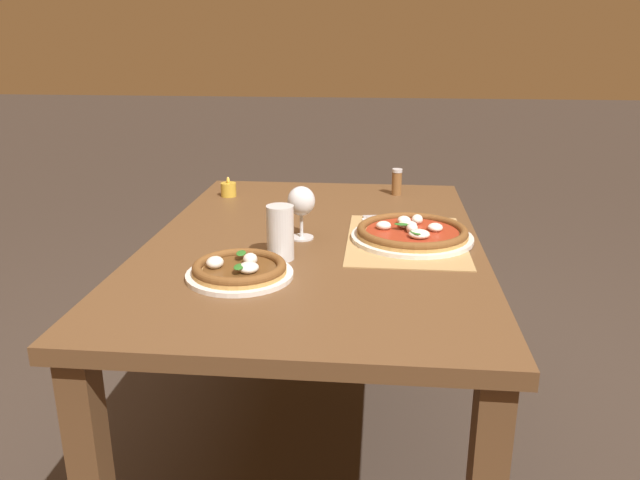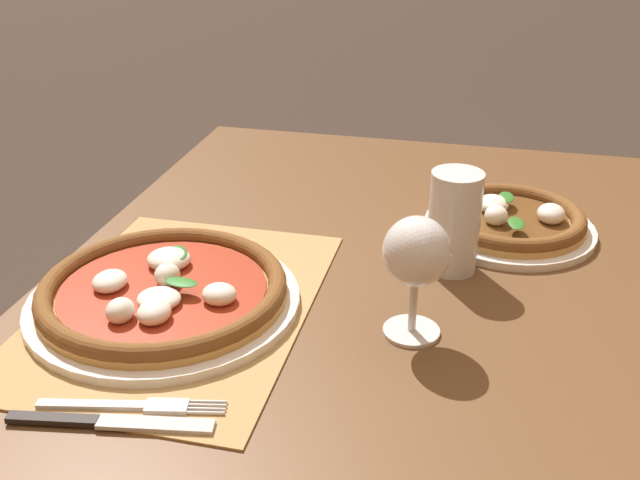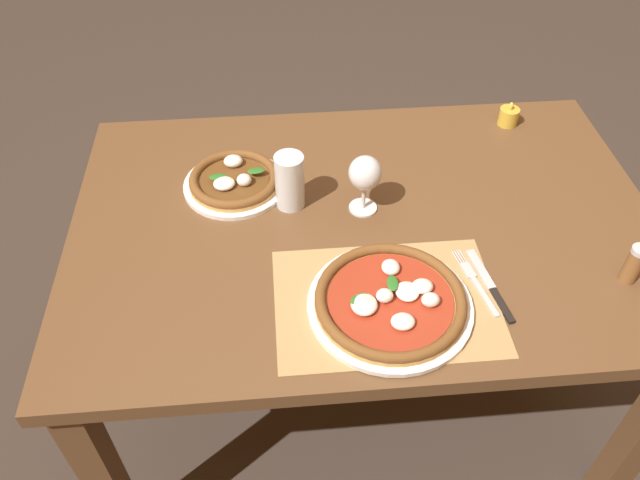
# 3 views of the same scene
# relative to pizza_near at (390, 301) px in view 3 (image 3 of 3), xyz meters

# --- Properties ---
(ground_plane) EXTENTS (24.00, 24.00, 0.00)m
(ground_plane) POSITION_rel_pizza_near_xyz_m (-0.01, 0.28, -0.76)
(ground_plane) COLOR #382D26
(dining_table) EXTENTS (1.43, 0.95, 0.74)m
(dining_table) POSITION_rel_pizza_near_xyz_m (-0.01, 0.28, -0.12)
(dining_table) COLOR brown
(dining_table) RESTS_ON ground
(paper_placemat) EXTENTS (0.48, 0.34, 0.00)m
(paper_placemat) POSITION_rel_pizza_near_xyz_m (-0.00, 0.02, -0.02)
(paper_placemat) COLOR #A88451
(paper_placemat) RESTS_ON dining_table
(pizza_near) EXTENTS (0.35, 0.35, 0.05)m
(pizza_near) POSITION_rel_pizza_near_xyz_m (0.00, 0.00, 0.00)
(pizza_near) COLOR silver
(pizza_near) RESTS_ON paper_placemat
(pizza_far) EXTENTS (0.26, 0.26, 0.05)m
(pizza_far) POSITION_rel_pizza_near_xyz_m (-0.33, 0.43, -0.00)
(pizza_far) COLOR silver
(pizza_far) RESTS_ON dining_table
(wine_glass) EXTENTS (0.08, 0.08, 0.16)m
(wine_glass) POSITION_rel_pizza_near_xyz_m (-0.02, 0.32, 0.08)
(wine_glass) COLOR silver
(wine_glass) RESTS_ON dining_table
(pint_glass) EXTENTS (0.07, 0.07, 0.15)m
(pint_glass) POSITION_rel_pizza_near_xyz_m (-0.19, 0.35, 0.05)
(pint_glass) COLOR silver
(pint_glass) RESTS_ON dining_table
(fork) EXTENTS (0.06, 0.20, 0.00)m
(fork) POSITION_rel_pizza_near_xyz_m (0.20, 0.05, -0.02)
(fork) COLOR #B7B7BC
(fork) RESTS_ON paper_placemat
(knife) EXTENTS (0.05, 0.21, 0.01)m
(knife) POSITION_rel_pizza_near_xyz_m (0.23, 0.04, -0.02)
(knife) COLOR black
(knife) RESTS_ON paper_placemat
(votive_candle) EXTENTS (0.06, 0.06, 0.07)m
(votive_candle) POSITION_rel_pizza_near_xyz_m (0.45, 0.65, 0.00)
(votive_candle) COLOR gold
(votive_candle) RESTS_ON dining_table
(pepper_shaker) EXTENTS (0.04, 0.04, 0.10)m
(pepper_shaker) POSITION_rel_pizza_near_xyz_m (0.54, 0.03, 0.03)
(pepper_shaker) COLOR brown
(pepper_shaker) RESTS_ON dining_table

